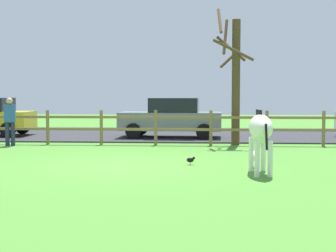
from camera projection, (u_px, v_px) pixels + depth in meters
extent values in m
plane|color=#47842D|center=(121.00, 166.00, 11.89)|extent=(60.00, 60.00, 0.00)
cube|color=#2D2D33|center=(155.00, 134.00, 21.15)|extent=(28.00, 7.40, 0.05)
cylinder|color=olive|center=(48.00, 127.00, 17.04)|extent=(0.11, 0.11, 1.20)
cylinder|color=olive|center=(101.00, 127.00, 16.92)|extent=(0.11, 0.11, 1.20)
cylinder|color=olive|center=(156.00, 128.00, 16.80)|extent=(0.11, 0.11, 1.20)
cylinder|color=olive|center=(211.00, 128.00, 16.68)|extent=(0.11, 0.11, 1.20)
cylinder|color=olive|center=(267.00, 128.00, 16.56)|extent=(0.11, 0.11, 1.20)
cylinder|color=olive|center=(324.00, 128.00, 16.44)|extent=(0.11, 0.11, 1.20)
cube|color=olive|center=(128.00, 129.00, 16.87)|extent=(20.93, 0.06, 0.09)
cube|color=olive|center=(128.00, 117.00, 16.84)|extent=(20.93, 0.06, 0.09)
cylinder|color=#513A23|center=(236.00, 82.00, 16.87)|extent=(0.29, 0.29, 4.33)
cylinder|color=#513A23|center=(233.00, 50.00, 16.15)|extent=(1.38, 0.40, 0.78)
cylinder|color=#513A23|center=(231.00, 49.00, 16.36)|extent=(1.00, 0.55, 0.90)
cylinder|color=#513A23|center=(225.00, 37.00, 16.85)|extent=(0.25, 0.85, 1.29)
cylinder|color=#513A23|center=(220.00, 21.00, 16.74)|extent=(0.16, 1.22, 1.02)
cylinder|color=#513A23|center=(228.00, 60.00, 17.10)|extent=(0.66, 0.61, 0.60)
ellipsoid|color=white|center=(261.00, 127.00, 10.67)|extent=(0.54, 1.26, 0.56)
cylinder|color=white|center=(251.00, 154.00, 11.11)|extent=(0.11, 0.11, 0.78)
cylinder|color=white|center=(263.00, 154.00, 11.11)|extent=(0.11, 0.11, 0.78)
cylinder|color=white|center=(257.00, 159.00, 10.32)|extent=(0.11, 0.11, 0.78)
cylinder|color=white|center=(270.00, 159.00, 10.31)|extent=(0.11, 0.11, 0.78)
cylinder|color=white|center=(256.00, 134.00, 11.21)|extent=(0.27, 0.60, 0.51)
ellipsoid|color=white|center=(253.00, 156.00, 11.67)|extent=(0.22, 0.45, 0.24)
cube|color=black|center=(259.00, 112.00, 10.90)|extent=(0.07, 0.56, 0.12)
cylinder|color=black|center=(266.00, 137.00, 10.01)|extent=(0.06, 0.19, 0.54)
cylinder|color=black|center=(190.00, 163.00, 12.15)|extent=(0.01, 0.01, 0.06)
cylinder|color=black|center=(190.00, 164.00, 12.11)|extent=(0.01, 0.01, 0.06)
ellipsoid|color=black|center=(190.00, 160.00, 12.12)|extent=(0.18, 0.10, 0.12)
sphere|color=black|center=(194.00, 158.00, 12.11)|extent=(0.07, 0.07, 0.07)
cylinder|color=black|center=(8.00, 130.00, 19.24)|extent=(0.60, 0.19, 0.60)
cylinder|color=black|center=(23.00, 127.00, 20.94)|extent=(0.60, 0.19, 0.60)
cube|color=slate|center=(171.00, 121.00, 19.27)|extent=(4.06, 1.86, 0.70)
cube|color=black|center=(174.00, 105.00, 19.22)|extent=(1.96, 1.64, 0.56)
cylinder|color=black|center=(133.00, 131.00, 18.59)|extent=(0.61, 0.20, 0.60)
cylinder|color=black|center=(140.00, 128.00, 20.28)|extent=(0.61, 0.20, 0.60)
cylinder|color=black|center=(204.00, 132.00, 18.31)|extent=(0.61, 0.20, 0.60)
cylinder|color=black|center=(205.00, 128.00, 20.00)|extent=(0.61, 0.20, 0.60)
cylinder|color=#232847|center=(7.00, 134.00, 16.52)|extent=(0.14, 0.14, 0.82)
cylinder|color=#232847|center=(13.00, 134.00, 16.55)|extent=(0.14, 0.14, 0.82)
cube|color=#2D569E|center=(10.00, 113.00, 16.49)|extent=(0.40, 0.30, 0.58)
sphere|color=tan|center=(9.00, 101.00, 16.46)|extent=(0.22, 0.22, 0.22)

